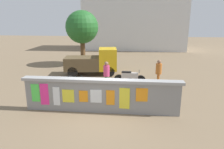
% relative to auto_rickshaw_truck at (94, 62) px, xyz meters
% --- Properties ---
extents(ground, '(60.00, 60.00, 0.00)m').
position_rel_auto_rickshaw_truck_xyz_m(ground, '(1.46, 1.96, -0.90)').
color(ground, '#7A664C').
extents(poster_wall, '(6.71, 0.42, 1.46)m').
position_rel_auto_rickshaw_truck_xyz_m(poster_wall, '(1.46, -6.04, -0.15)').
color(poster_wall, gray).
rests_on(poster_wall, ground).
extents(auto_rickshaw_truck, '(3.77, 1.98, 1.85)m').
position_rel_auto_rickshaw_truck_xyz_m(auto_rickshaw_truck, '(0.00, 0.00, 0.00)').
color(auto_rickshaw_truck, black).
rests_on(auto_rickshaw_truck, ground).
extents(motorcycle, '(1.90, 0.56, 0.87)m').
position_rel_auto_rickshaw_truck_xyz_m(motorcycle, '(2.55, -2.13, -0.44)').
color(motorcycle, black).
rests_on(motorcycle, ground).
extents(bicycle_near, '(1.71, 0.44, 0.95)m').
position_rel_auto_rickshaw_truck_xyz_m(bicycle_near, '(2.76, -4.09, -0.54)').
color(bicycle_near, black).
rests_on(bicycle_near, ground).
extents(bicycle_far, '(1.65, 0.61, 0.95)m').
position_rel_auto_rickshaw_truck_xyz_m(bicycle_far, '(-0.40, -3.86, -0.54)').
color(bicycle_far, black).
rests_on(bicycle_far, ground).
extents(person_walking, '(0.36, 0.36, 1.62)m').
position_rel_auto_rickshaw_truck_xyz_m(person_walking, '(4.23, -2.46, 0.09)').
color(person_walking, '#BF6626').
rests_on(person_walking, ground).
extents(person_bystander, '(0.48, 0.48, 1.62)m').
position_rel_auto_rickshaw_truck_xyz_m(person_bystander, '(1.33, -3.25, 0.09)').
color(person_bystander, '#3F994C').
rests_on(person_bystander, ground).
extents(tree_roadside, '(2.71, 2.71, 4.53)m').
position_rel_auto_rickshaw_truck_xyz_m(tree_roadside, '(-1.52, 3.08, 2.24)').
color(tree_roadside, brown).
rests_on(tree_roadside, ground).
extents(building_background, '(12.77, 5.35, 7.24)m').
position_rel_auto_rickshaw_truck_xyz_m(building_background, '(2.73, 13.28, 2.74)').
color(building_background, silver).
rests_on(building_background, ground).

